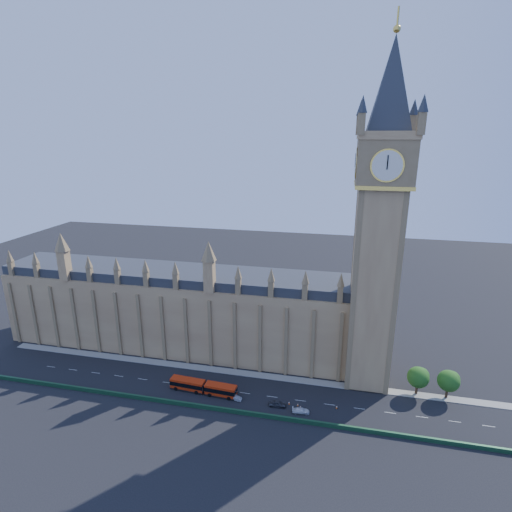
% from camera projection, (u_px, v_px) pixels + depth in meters
% --- Properties ---
extents(ground, '(400.00, 400.00, 0.00)m').
position_uv_depth(ground, '(231.00, 391.00, 115.37)').
color(ground, black).
rests_on(ground, ground).
extents(palace_westminster, '(120.00, 20.00, 28.00)m').
position_uv_depth(palace_westminster, '(178.00, 309.00, 137.02)').
color(palace_westminster, '#9C754B').
rests_on(palace_westminster, ground).
extents(elizabeth_tower, '(20.59, 20.59, 105.00)m').
position_uv_depth(elizabeth_tower, '(381.00, 200.00, 104.91)').
color(elizabeth_tower, '#9C754B').
rests_on(elizabeth_tower, ground).
extents(bridge_parapet, '(160.00, 0.60, 1.20)m').
position_uv_depth(bridge_parapet, '(222.00, 409.00, 106.78)').
color(bridge_parapet, '#1E4C2D').
rests_on(bridge_parapet, ground).
extents(kerb_north, '(160.00, 3.00, 0.16)m').
position_uv_depth(kerb_north, '(240.00, 373.00, 124.24)').
color(kerb_north, gray).
rests_on(kerb_north, ground).
extents(tree_east_near, '(6.00, 6.00, 8.50)m').
position_uv_depth(tree_east_near, '(419.00, 377.00, 112.54)').
color(tree_east_near, '#382619').
rests_on(tree_east_near, ground).
extents(tree_east_far, '(6.00, 6.00, 8.50)m').
position_uv_depth(tree_east_far, '(449.00, 380.00, 110.91)').
color(tree_east_far, '#382619').
rests_on(tree_east_far, ground).
extents(red_bus, '(19.97, 4.28, 3.37)m').
position_uv_depth(red_bus, '(203.00, 387.00, 114.41)').
color(red_bus, red).
rests_on(red_bus, ground).
extents(car_grey, '(4.77, 2.13, 1.59)m').
position_uv_depth(car_grey, '(278.00, 404.00, 108.74)').
color(car_grey, '#38393F').
rests_on(car_grey, ground).
extents(car_silver, '(4.03, 1.68, 1.29)m').
position_uv_depth(car_silver, '(235.00, 398.00, 111.46)').
color(car_silver, '#9B9CA2').
rests_on(car_silver, ground).
extents(car_white, '(4.81, 2.35, 1.35)m').
position_uv_depth(car_white, '(301.00, 411.00, 106.21)').
color(car_white, white).
rests_on(car_white, ground).
extents(cone_a, '(0.49, 0.49, 0.67)m').
position_uv_depth(cone_a, '(298.00, 405.00, 109.08)').
color(cone_a, black).
rests_on(cone_a, ground).
extents(cone_b, '(0.59, 0.59, 0.75)m').
position_uv_depth(cone_b, '(337.00, 407.00, 108.04)').
color(cone_b, black).
rests_on(cone_b, ground).
extents(cone_c, '(0.52, 0.52, 0.71)m').
position_uv_depth(cone_c, '(289.00, 403.00, 109.76)').
color(cone_c, black).
rests_on(cone_c, ground).
extents(cone_d, '(0.50, 0.50, 0.62)m').
position_uv_depth(cone_d, '(300.00, 407.00, 108.29)').
color(cone_d, black).
rests_on(cone_d, ground).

